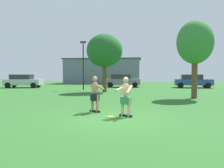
% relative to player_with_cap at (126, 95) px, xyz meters
% --- Properties ---
extents(ground_plane, '(80.00, 80.00, 0.00)m').
position_rel_player_with_cap_xyz_m(ground_plane, '(-0.40, -0.43, -0.90)').
color(ground_plane, '#2D6628').
extents(player_with_cap, '(0.71, 0.81, 1.64)m').
position_rel_player_with_cap_xyz_m(player_with_cap, '(0.00, 0.00, 0.00)').
color(player_with_cap, black).
rests_on(player_with_cap, ground_plane).
extents(player_in_black, '(0.69, 0.79, 1.65)m').
position_rel_player_with_cap_xyz_m(player_in_black, '(-1.46, 0.94, -0.03)').
color(player_in_black, black).
rests_on(player_in_black, ground_plane).
extents(frisbee, '(0.29, 0.29, 0.03)m').
position_rel_player_with_cap_xyz_m(frisbee, '(-0.60, -0.12, -0.88)').
color(frisbee, yellow).
rests_on(frisbee, ground_plane).
extents(car_blue_near_post, '(4.42, 2.28, 1.58)m').
position_rel_player_with_cap_xyz_m(car_blue_near_post, '(6.72, 19.65, -0.07)').
color(car_blue_near_post, '#2D478C').
rests_on(car_blue_near_post, ground_plane).
extents(car_silver_mid_lot, '(4.47, 2.41, 1.58)m').
position_rel_player_with_cap_xyz_m(car_silver_mid_lot, '(-13.53, 17.28, -0.07)').
color(car_silver_mid_lot, silver).
rests_on(car_silver_mid_lot, ground_plane).
extents(car_gray_far_end, '(4.37, 2.18, 1.58)m').
position_rel_player_with_cap_xyz_m(car_gray_far_end, '(-1.75, 19.77, -0.07)').
color(car_gray_far_end, slate).
rests_on(car_gray_far_end, ground_plane).
extents(lamp_post, '(0.60, 0.24, 5.07)m').
position_rel_player_with_cap_xyz_m(lamp_post, '(-5.44, 14.66, 2.26)').
color(lamp_post, black).
rests_on(lamp_post, ground_plane).
extents(outbuilding_behind_lot, '(12.66, 5.22, 4.13)m').
position_rel_player_with_cap_xyz_m(outbuilding_behind_lot, '(-5.82, 29.56, 1.18)').
color(outbuilding_behind_lot, slate).
rests_on(outbuilding_behind_lot, ground_plane).
extents(tree_left_field, '(3.31, 3.31, 5.37)m').
position_rel_player_with_cap_xyz_m(tree_left_field, '(-2.77, 12.07, 2.91)').
color(tree_left_field, brown).
rests_on(tree_left_field, ground_plane).
extents(tree_right_field, '(2.53, 2.53, 5.46)m').
position_rel_player_with_cap_xyz_m(tree_right_field, '(4.33, 7.63, 2.98)').
color(tree_right_field, brown).
rests_on(tree_right_field, ground_plane).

